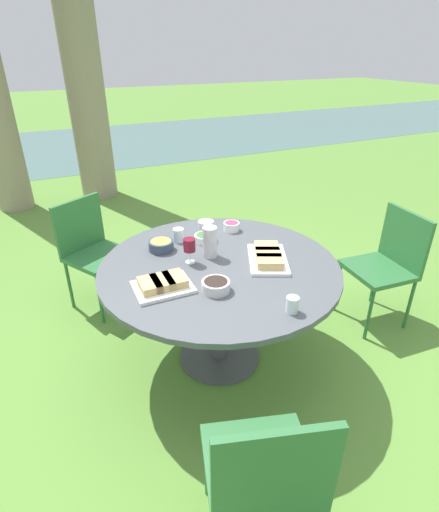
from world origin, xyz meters
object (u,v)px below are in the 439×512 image
chair_far_back (265,471)px  wine_glass (189,246)px  chair_near_left (388,259)px  chair_near_right (91,245)px  dining_table (220,278)px  water_pitcher (210,242)px

chair_far_back → wine_glass: size_ratio=5.44×
chair_near_left → chair_near_right: same height
chair_near_left → chair_far_back: bearing=-148.8°
dining_table → chair_near_right: (-0.62, 1.08, -0.13)m
dining_table → wine_glass: size_ratio=9.13×
dining_table → chair_far_back: bearing=-107.6°
chair_near_left → water_pitcher: bearing=169.5°
wine_glass → chair_near_right: bearing=115.4°
dining_table → water_pitcher: (-0.01, 0.13, 0.20)m
chair_far_back → water_pitcher: bearing=74.3°
chair_far_back → wine_glass: (0.21, 1.27, 0.34)m
chair_near_right → chair_far_back: (0.25, -2.25, 0.00)m
water_pitcher → chair_near_left: bearing=-10.5°
water_pitcher → wine_glass: 0.15m
chair_near_left → chair_far_back: 2.01m
dining_table → wine_glass: 0.28m
chair_near_right → chair_far_back: size_ratio=1.00×
chair_near_left → water_pitcher: size_ratio=4.40×
dining_table → chair_near_left: 1.36m
dining_table → chair_far_back: 1.23m
dining_table → wine_glass: (-0.15, 0.10, 0.21)m
chair_near_right → wine_glass: bearing=-64.6°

